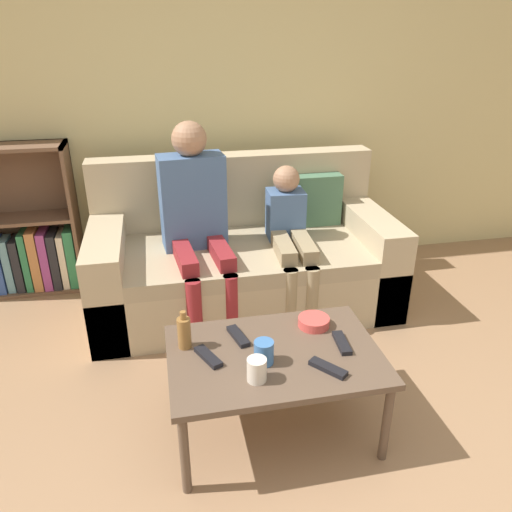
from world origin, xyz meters
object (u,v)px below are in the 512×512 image
coffee_table (274,361)px  couch (243,260)px  snack_bowl (314,322)px  tv_remote_1 (342,343)px  person_child (290,233)px  cup_far (257,370)px  cup_near (264,352)px  tv_remote_2 (208,357)px  bookshelf (25,241)px  person_adult (195,210)px  tv_remote_3 (328,368)px  bottle (184,332)px  tv_remote_0 (238,336)px

coffee_table → couch: bearing=86.3°
snack_bowl → tv_remote_1: bearing=-66.4°
person_child → tv_remote_1: bearing=-89.2°
couch → cup_far: bearing=-98.0°
cup_near → snack_bowl: cup_near is taller
couch → tv_remote_2: size_ratio=11.22×
person_child → snack_bowl: bearing=-94.6°
bookshelf → coffee_table: 2.22m
couch → person_adult: (-0.31, -0.09, 0.42)m
snack_bowl → cup_far: bearing=-136.0°
cup_far → tv_remote_3: size_ratio=0.63×
coffee_table → cup_far: cup_far is taller
bookshelf → tv_remote_2: bookshelf is taller
cup_near → bottle: bearing=150.6°
couch → tv_remote_2: bearing=-107.2°
tv_remote_2 → person_adult: bearing=62.2°
couch → cup_near: (-0.14, -1.29, 0.18)m
snack_bowl → cup_near: bearing=-142.1°
cup_far → snack_bowl: bearing=44.0°
coffee_table → tv_remote_3: bearing=-40.2°
person_adult → snack_bowl: (0.47, -0.97, -0.27)m
person_adult → tv_remote_0: person_adult is taller
snack_bowl → couch: bearing=98.5°
couch → coffee_table: 1.24m
person_adult → person_child: bearing=-12.2°
person_adult → tv_remote_3: 1.40m
tv_remote_1 → bottle: bottle is taller
person_child → tv_remote_0: size_ratio=5.35×
person_adult → snack_bowl: size_ratio=8.20×
coffee_table → cup_far: 0.22m
cup_far → person_child: bearing=69.1°
person_child → tv_remote_2: (-0.65, -1.06, -0.10)m
tv_remote_3 → snack_bowl: 0.34m
person_child → tv_remote_1: person_child is taller
cup_far → bottle: 0.40m
bookshelf → coffee_table: bookshelf is taller
person_adult → couch: bearing=10.1°
snack_bowl → tv_remote_3: bearing=-97.4°
couch → cup_near: size_ratio=18.50×
person_child → tv_remote_0: person_child is taller
cup_near → tv_remote_1: (0.38, 0.05, -0.04)m
bookshelf → bottle: bearing=-57.5°
bookshelf → snack_bowl: (1.64, -1.54, 0.08)m
couch → person_child: (0.28, -0.16, 0.24)m
tv_remote_0 → bottle: 0.26m
tv_remote_2 → bottle: (-0.09, 0.11, 0.07)m
cup_near → bottle: (-0.33, 0.18, 0.03)m
couch → bottle: couch is taller
cup_far → cup_near: bearing=63.7°
coffee_table → bottle: bottle is taller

